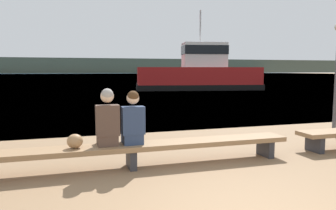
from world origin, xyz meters
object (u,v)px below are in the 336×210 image
object	(u,v)px
bench_main	(131,149)
person_left	(107,120)
tugboat_red	(199,75)
person_right	(133,121)
shopping_bag	(75,141)

from	to	relation	value
bench_main	person_left	bearing A→B (deg)	178.92
bench_main	tugboat_red	bearing A→B (deg)	64.63
bench_main	person_right	size ratio (longest dim) A/B	6.37
person_right	shopping_bag	xyz separation A→B (m)	(-1.00, -0.01, -0.30)
person_left	shopping_bag	world-z (taller)	person_left
bench_main	person_left	size ratio (longest dim) A/B	6.07
person_right	person_left	bearing A→B (deg)	-179.77
bench_main	shopping_bag	world-z (taller)	shopping_bag
bench_main	tugboat_red	xyz separation A→B (m)	(10.22, 21.55, 0.96)
person_left	bench_main	bearing A→B (deg)	-1.08
bench_main	shopping_bag	distance (m)	0.99
person_left	shopping_bag	bearing A→B (deg)	-178.65
person_right	tugboat_red	distance (m)	23.83
bench_main	tugboat_red	size ratio (longest dim) A/B	0.54
person_left	tugboat_red	xyz separation A→B (m)	(10.63, 21.54, 0.43)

